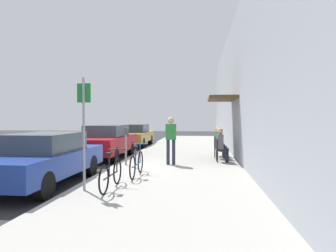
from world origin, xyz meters
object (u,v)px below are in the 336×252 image
at_px(bicycle_1, 137,164).
at_px(pedestrian_standing, 171,137).
at_px(cafe_chair_0, 220,149).
at_px(seated_patron_2, 219,140).
at_px(cafe_chair_1, 219,146).
at_px(parked_car_2, 134,135).
at_px(parked_car_0, 43,158).
at_px(seated_patron_1, 220,142).
at_px(cafe_chair_2, 217,145).
at_px(parked_car_1, 106,141).
at_px(street_sign, 84,125).
at_px(bicycle_0, 111,174).
at_px(seated_patron_0, 222,144).
at_px(parking_meter, 126,144).

relative_size(bicycle_1, pedestrian_standing, 1.01).
distance_m(cafe_chair_0, seated_patron_2, 1.74).
bearing_deg(cafe_chair_1, parked_car_2, 128.87).
relative_size(parked_car_0, seated_patron_2, 3.41).
xyz_separation_m(seated_patron_1, seated_patron_2, (-0.00, 0.79, 0.00)).
height_order(seated_patron_2, pedestrian_standing, pedestrian_standing).
bearing_deg(pedestrian_standing, bicycle_1, -109.75).
bearing_deg(parked_car_0, bicycle_1, 20.21).
height_order(cafe_chair_2, pedestrian_standing, pedestrian_standing).
xyz_separation_m(parked_car_1, bicycle_1, (2.35, -4.39, -0.28)).
xyz_separation_m(cafe_chair_1, seated_patron_1, (0.06, 0.01, 0.19)).
distance_m(street_sign, bicycle_1, 2.28).
bearing_deg(bicycle_1, cafe_chair_1, 56.79).
relative_size(bicycle_0, seated_patron_1, 1.33).
distance_m(parked_car_2, seated_patron_1, 7.85).
bearing_deg(seated_patron_0, cafe_chair_2, 92.00).
bearing_deg(bicycle_0, cafe_chair_0, 58.29).
relative_size(parked_car_2, seated_patron_1, 3.41).
height_order(seated_patron_0, cafe_chair_2, seated_patron_0).
bearing_deg(bicycle_0, street_sign, -162.95).
bearing_deg(parked_car_1, cafe_chair_2, 3.73).
bearing_deg(seated_patron_1, cafe_chair_1, -169.99).
bearing_deg(cafe_chair_2, seated_patron_1, -85.64).
bearing_deg(parked_car_1, parked_car_2, 90.00).
distance_m(parked_car_0, cafe_chair_2, 7.43).
bearing_deg(pedestrian_standing, seated_patron_0, 24.35).
distance_m(parked_car_1, seated_patron_0, 5.16).
bearing_deg(bicycle_0, seated_patron_0, 57.77).
bearing_deg(seated_patron_0, street_sign, -126.13).
relative_size(parked_car_1, bicycle_1, 2.57).
distance_m(bicycle_1, seated_patron_2, 5.40).
xyz_separation_m(street_sign, cafe_chair_1, (3.41, 5.67, -1.02)).
xyz_separation_m(cafe_chair_0, cafe_chair_1, (0.00, 0.93, 0.00)).
distance_m(parking_meter, cafe_chair_0, 3.55).
xyz_separation_m(cafe_chair_2, pedestrian_standing, (-1.78, -2.56, 0.50)).
relative_size(parked_car_0, street_sign, 1.69).
xyz_separation_m(parking_meter, cafe_chair_2, (3.36, 2.85, -0.26)).
distance_m(street_sign, cafe_chair_1, 6.69).
xyz_separation_m(seated_patron_1, pedestrian_standing, (-1.84, -1.77, 0.30)).
distance_m(parked_car_2, bicycle_1, 10.27).
distance_m(cafe_chair_2, seated_patron_2, 0.20).
xyz_separation_m(parked_car_0, parked_car_1, (-0.00, 5.25, 0.04)).
bearing_deg(seated_patron_2, bicycle_0, -114.59).
xyz_separation_m(street_sign, bicycle_0, (0.59, 0.18, -1.16)).
height_order(bicycle_1, pedestrian_standing, pedestrian_standing).
bearing_deg(parked_car_2, parked_car_1, -90.00).
height_order(parked_car_2, seated_patron_0, seated_patron_0).
distance_m(seated_patron_1, cafe_chair_2, 0.82).
bearing_deg(seated_patron_0, seated_patron_2, 90.00).
bearing_deg(street_sign, cafe_chair_1, 59.01).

